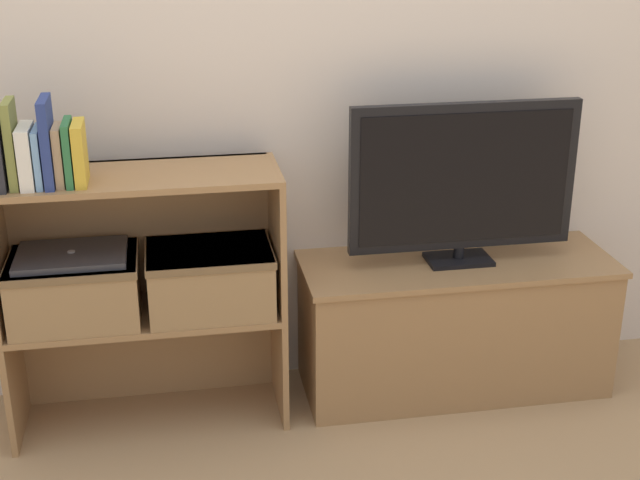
# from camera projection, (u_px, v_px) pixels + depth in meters

# --- Properties ---
(ground_plane) EXTENTS (16.00, 16.00, 0.00)m
(ground_plane) POSITION_uv_depth(u_px,v_px,m) (329.00, 426.00, 2.99)
(ground_plane) COLOR #A37F56
(wall_back) EXTENTS (10.00, 0.05, 2.40)m
(wall_back) POSITION_uv_depth(u_px,v_px,m) (306.00, 45.00, 2.93)
(wall_back) COLOR beige
(wall_back) RESTS_ON ground_plane
(tv_stand) EXTENTS (1.08, 0.41, 0.49)m
(tv_stand) POSITION_uv_depth(u_px,v_px,m) (454.00, 324.00, 3.16)
(tv_stand) COLOR olive
(tv_stand) RESTS_ON ground_plane
(tv) EXTENTS (0.78, 0.14, 0.55)m
(tv) POSITION_uv_depth(u_px,v_px,m) (463.00, 180.00, 2.96)
(tv) COLOR black
(tv) RESTS_ON tv_stand
(bookshelf_lower_tier) EXTENTS (0.89, 0.33, 0.40)m
(bookshelf_lower_tier) POSITION_uv_depth(u_px,v_px,m) (149.00, 340.00, 3.01)
(bookshelf_lower_tier) COLOR olive
(bookshelf_lower_tier) RESTS_ON ground_plane
(bookshelf_upper_tier) EXTENTS (0.89, 0.33, 0.47)m
(bookshelf_upper_tier) POSITION_uv_depth(u_px,v_px,m) (139.00, 219.00, 2.85)
(bookshelf_upper_tier) COLOR olive
(bookshelf_upper_tier) RESTS_ON bookshelf_lower_tier
(book_charcoal) EXTENTS (0.03, 0.16, 0.22)m
(book_charcoal) POSITION_uv_depth(u_px,v_px,m) (0.00, 151.00, 2.57)
(book_charcoal) COLOR #232328
(book_charcoal) RESTS_ON bookshelf_upper_tier
(book_olive) EXTENTS (0.03, 0.13, 0.25)m
(book_olive) POSITION_uv_depth(u_px,v_px,m) (12.00, 144.00, 2.57)
(book_olive) COLOR olive
(book_olive) RESTS_ON bookshelf_upper_tier
(book_ivory) EXTENTS (0.04, 0.15, 0.18)m
(book_ivory) POSITION_uv_depth(u_px,v_px,m) (27.00, 156.00, 2.59)
(book_ivory) COLOR silver
(book_ivory) RESTS_ON bookshelf_upper_tier
(book_skyblue) EXTENTS (0.02, 0.14, 0.17)m
(book_skyblue) POSITION_uv_depth(u_px,v_px,m) (39.00, 157.00, 2.60)
(book_skyblue) COLOR #709ECC
(book_skyblue) RESTS_ON bookshelf_upper_tier
(book_navy) EXTENTS (0.03, 0.16, 0.26)m
(book_navy) POSITION_uv_depth(u_px,v_px,m) (48.00, 142.00, 2.58)
(book_navy) COLOR navy
(book_navy) RESTS_ON bookshelf_upper_tier
(book_tan) EXTENTS (0.02, 0.13, 0.18)m
(book_tan) POSITION_uv_depth(u_px,v_px,m) (59.00, 155.00, 2.60)
(book_tan) COLOR tan
(book_tan) RESTS_ON bookshelf_upper_tier
(book_forest) EXTENTS (0.02, 0.15, 0.19)m
(book_forest) POSITION_uv_depth(u_px,v_px,m) (69.00, 152.00, 2.61)
(book_forest) COLOR #286638
(book_forest) RESTS_ON bookshelf_upper_tier
(book_mustard) EXTENTS (0.03, 0.15, 0.18)m
(book_mustard) POSITION_uv_depth(u_px,v_px,m) (80.00, 153.00, 2.61)
(book_mustard) COLOR gold
(book_mustard) RESTS_ON bookshelf_upper_tier
(storage_basket_left) EXTENTS (0.40, 0.30, 0.21)m
(storage_basket_left) POSITION_uv_depth(u_px,v_px,m) (75.00, 286.00, 2.81)
(storage_basket_left) COLOR #937047
(storage_basket_left) RESTS_ON bookshelf_lower_tier
(storage_basket_right) EXTENTS (0.40, 0.30, 0.21)m
(storage_basket_right) POSITION_uv_depth(u_px,v_px,m) (210.00, 276.00, 2.88)
(storage_basket_right) COLOR #937047
(storage_basket_right) RESTS_ON bookshelf_lower_tier
(laptop) EXTENTS (0.34, 0.25, 0.02)m
(laptop) POSITION_uv_depth(u_px,v_px,m) (72.00, 255.00, 2.77)
(laptop) COLOR #2D2D33
(laptop) RESTS_ON storage_basket_left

